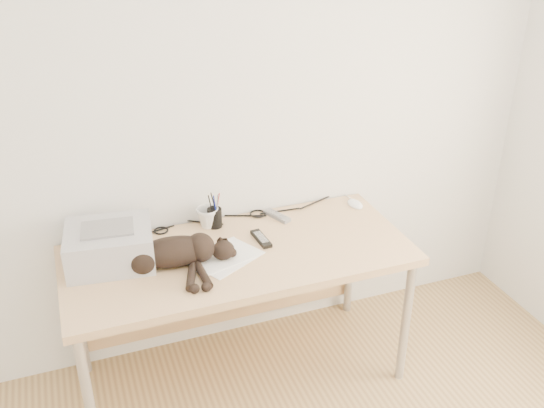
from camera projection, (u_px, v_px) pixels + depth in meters
name	position (u px, v px, depth m)	size (l,w,h in m)	color
wall_back	(213.00, 112.00, 2.83)	(3.50, 3.50, 0.00)	white
desk	(234.00, 266.00, 2.93)	(1.60, 0.70, 0.74)	tan
printer	(110.00, 245.00, 2.68)	(0.41, 0.36, 0.18)	#A3A3A7
papers	(223.00, 257.00, 2.75)	(0.38, 0.33, 0.01)	white
cat	(169.00, 254.00, 2.65)	(0.65, 0.33, 0.15)	black
mug	(208.00, 217.00, 2.98)	(0.11, 0.11, 0.10)	silver
pen_cup	(215.00, 217.00, 2.98)	(0.07, 0.07, 0.18)	black
remote_grey	(277.00, 216.00, 3.08)	(0.04, 0.16, 0.02)	slate
remote_black	(261.00, 239.00, 2.88)	(0.05, 0.16, 0.02)	black
mouse	(355.00, 202.00, 3.20)	(0.07, 0.11, 0.04)	white
cable_tangle	(220.00, 220.00, 3.05)	(1.36, 0.09, 0.01)	black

